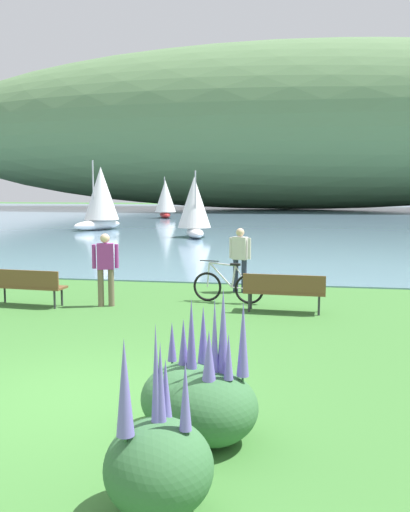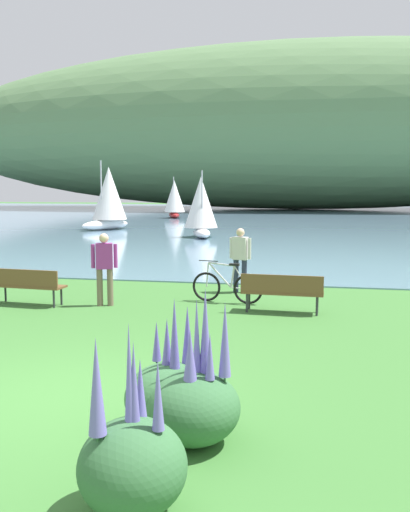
# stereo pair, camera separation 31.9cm
# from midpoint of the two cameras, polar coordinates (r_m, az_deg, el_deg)

# --- Properties ---
(ground_plane) EXTENTS (200.00, 200.00, 0.00)m
(ground_plane) POSITION_cam_midpoint_polar(r_m,az_deg,el_deg) (7.61, -15.58, -14.23)
(ground_plane) COLOR #3D7533
(bay_water) EXTENTS (180.00, 80.00, 0.04)m
(bay_water) POSITION_cam_midpoint_polar(r_m,az_deg,el_deg) (55.39, 6.37, 4.21)
(bay_water) COLOR #6B8EA8
(bay_water) RESTS_ON ground
(distant_hillside) EXTENTS (105.67, 28.00, 21.84)m
(distant_hillside) POSITION_cam_midpoint_polar(r_m,az_deg,el_deg) (75.43, 8.47, 13.24)
(distant_hillside) COLOR #567A4C
(distant_hillside) RESTS_ON bay_water
(park_bench_near_camera) EXTENTS (1.83, 0.62, 0.88)m
(park_bench_near_camera) POSITION_cam_midpoint_polar(r_m,az_deg,el_deg) (13.37, -18.96, -2.83)
(park_bench_near_camera) COLOR brown
(park_bench_near_camera) RESTS_ON ground
(park_bench_further_along) EXTENTS (1.82, 0.56, 0.88)m
(park_bench_further_along) POSITION_cam_midpoint_polar(r_m,az_deg,el_deg) (12.07, 7.59, -3.54)
(park_bench_further_along) COLOR brown
(park_bench_further_along) RESTS_ON ground
(bicycle_beside_path) EXTENTS (1.76, 0.32, 1.01)m
(bicycle_beside_path) POSITION_cam_midpoint_polar(r_m,az_deg,el_deg) (13.07, 1.72, -3.22)
(bicycle_beside_path) COLOR black
(bicycle_beside_path) RESTS_ON ground
(person_at_shoreline) EXTENTS (0.59, 0.32, 1.71)m
(person_at_shoreline) POSITION_cam_midpoint_polar(r_m,az_deg,el_deg) (14.32, 3.07, 0.03)
(person_at_shoreline) COLOR #282D47
(person_at_shoreline) RESTS_ON ground
(person_on_the_grass) EXTENTS (0.58, 0.33, 1.71)m
(person_on_the_grass) POSITION_cam_midpoint_polar(r_m,az_deg,el_deg) (12.81, -11.16, -0.93)
(person_on_the_grass) COLOR #72604C
(person_on_the_grass) RESTS_ON ground
(echium_bush_closest_to_camera) EXTENTS (1.01, 1.01, 1.55)m
(echium_bush_closest_to_camera) POSITION_cam_midpoint_polar(r_m,az_deg,el_deg) (6.31, -3.55, -14.43)
(echium_bush_closest_to_camera) COLOR #386B3D
(echium_bush_closest_to_camera) RESTS_ON ground
(echium_bush_beside_closest) EXTENTS (0.93, 0.93, 1.65)m
(echium_bush_beside_closest) POSITION_cam_midpoint_polar(r_m,az_deg,el_deg) (4.87, -6.95, -20.86)
(echium_bush_beside_closest) COLOR #386B3D
(echium_bush_beside_closest) RESTS_ON ground
(echium_bush_mid_cluster) EXTENTS (1.04, 1.04, 1.69)m
(echium_bush_mid_cluster) POSITION_cam_midpoint_polar(r_m,az_deg,el_deg) (6.02, -0.90, -15.27)
(echium_bush_mid_cluster) COLOR #386B3D
(echium_bush_mid_cluster) RESTS_ON ground
(sailboat_nearest_to_shore) EXTENTS (3.11, 3.95, 4.56)m
(sailboat_nearest_to_shore) POSITION_cam_midpoint_polar(r_m,az_deg,el_deg) (36.78, -11.20, 6.08)
(sailboat_nearest_to_shore) COLOR white
(sailboat_nearest_to_shore) RESTS_ON bay_water
(sailboat_mid_bay) EXTENTS (2.52, 3.41, 3.87)m
(sailboat_mid_bay) POSITION_cam_midpoint_polar(r_m,az_deg,el_deg) (50.85, -4.39, 6.06)
(sailboat_mid_bay) COLOR #B22323
(sailboat_mid_bay) RESTS_ON bay_water
(sailboat_toward_hillside) EXTENTS (2.36, 3.28, 3.71)m
(sailboat_toward_hillside) POSITION_cam_midpoint_polar(r_m,az_deg,el_deg) (30.36, -1.44, 5.28)
(sailboat_toward_hillside) COLOR white
(sailboat_toward_hillside) RESTS_ON bay_water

